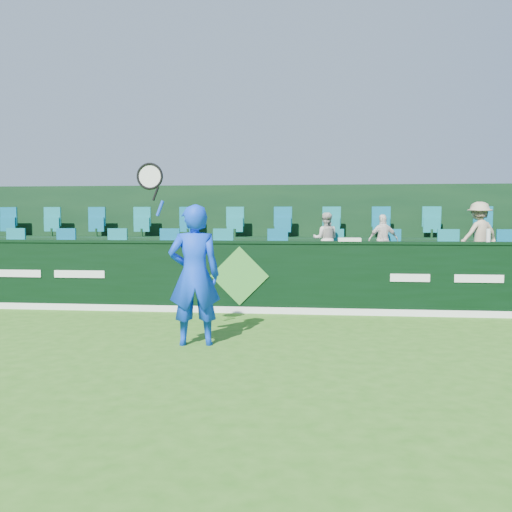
# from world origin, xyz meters

# --- Properties ---
(ground) EXTENTS (60.00, 60.00, 0.00)m
(ground) POSITION_xyz_m (0.00, 0.00, 0.00)
(ground) COLOR #306C19
(ground) RESTS_ON ground
(sponsor_hoarding) EXTENTS (16.00, 0.25, 1.35)m
(sponsor_hoarding) POSITION_xyz_m (0.00, 4.00, 0.67)
(sponsor_hoarding) COLOR black
(sponsor_hoarding) RESTS_ON ground
(stand_tier_front) EXTENTS (16.00, 2.00, 0.80)m
(stand_tier_front) POSITION_xyz_m (0.00, 5.10, 0.40)
(stand_tier_front) COLOR black
(stand_tier_front) RESTS_ON ground
(stand_tier_back) EXTENTS (16.00, 1.80, 1.30)m
(stand_tier_back) POSITION_xyz_m (0.00, 7.00, 0.65)
(stand_tier_back) COLOR black
(stand_tier_back) RESTS_ON ground
(stand_rear) EXTENTS (16.00, 4.10, 2.60)m
(stand_rear) POSITION_xyz_m (0.00, 7.44, 1.22)
(stand_rear) COLOR black
(stand_rear) RESTS_ON ground
(seat_row_front) EXTENTS (13.50, 0.50, 0.60)m
(seat_row_front) POSITION_xyz_m (0.00, 5.50, 1.10)
(seat_row_front) COLOR #0C5F7D
(seat_row_front) RESTS_ON stand_tier_front
(seat_row_back) EXTENTS (13.50, 0.50, 0.60)m
(seat_row_back) POSITION_xyz_m (0.00, 7.30, 1.60)
(seat_row_back) COLOR #0C5F7D
(seat_row_back) RESTS_ON stand_tier_back
(tennis_player) EXTENTS (1.23, 0.60, 2.60)m
(tennis_player) POSITION_xyz_m (-0.28, 1.24, 1.00)
(tennis_player) COLOR blue
(tennis_player) RESTS_ON ground
(spectator_left) EXTENTS (0.53, 0.42, 1.08)m
(spectator_left) POSITION_xyz_m (1.60, 5.12, 1.34)
(spectator_left) COLOR beige
(spectator_left) RESTS_ON stand_tier_front
(spectator_middle) EXTENTS (0.65, 0.38, 1.05)m
(spectator_middle) POSITION_xyz_m (2.75, 5.12, 1.32)
(spectator_middle) COLOR white
(spectator_middle) RESTS_ON stand_tier_front
(spectator_right) EXTENTS (0.96, 0.78, 1.29)m
(spectator_right) POSITION_xyz_m (4.62, 5.12, 1.45)
(spectator_right) COLOR tan
(spectator_right) RESTS_ON stand_tier_front
(towel) EXTENTS (0.41, 0.27, 0.06)m
(towel) POSITION_xyz_m (2.02, 4.00, 1.38)
(towel) COLOR silver
(towel) RESTS_ON sponsor_hoarding
(drinks_bottle) EXTENTS (0.08, 0.08, 0.24)m
(drinks_bottle) POSITION_xyz_m (4.47, 4.00, 1.47)
(drinks_bottle) COLOR silver
(drinks_bottle) RESTS_ON sponsor_hoarding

